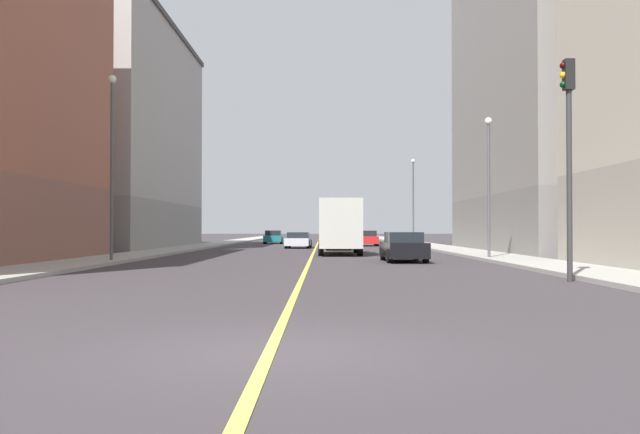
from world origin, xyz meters
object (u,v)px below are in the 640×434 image
object	(u,v)px
car_yellow	(339,241)
car_teal	(273,237)
car_black	(403,247)
car_silver	(298,240)
building_left_mid	(567,88)
traffic_light_left_near	(569,139)
car_red	(367,239)
box_truck	(340,226)
street_lamp_left_near	(489,172)
building_right_midblock	(106,137)
street_lamp_left_far	(413,193)
car_blue	(334,238)
street_lamp_right_near	(112,150)

from	to	relation	value
car_yellow	car_teal	world-z (taller)	car_teal
car_black	car_silver	world-z (taller)	car_black
building_left_mid	traffic_light_left_near	bearing A→B (deg)	-109.54
car_red	box_truck	size ratio (longest dim) A/B	0.56
street_lamp_left_near	building_right_midblock	bearing A→B (deg)	141.44
street_lamp_left_near	car_yellow	world-z (taller)	street_lamp_left_near
car_yellow	street_lamp_left_far	bearing A→B (deg)	60.61
building_right_midblock	car_blue	xyz separation A→B (m)	(18.30, 8.96, -8.23)
car_teal	street_lamp_left_near	bearing A→B (deg)	-69.82
traffic_light_left_near	box_truck	world-z (taller)	traffic_light_left_near
street_lamp_right_near	car_red	world-z (taller)	street_lamp_right_near
street_lamp_left_near	car_silver	world-z (taller)	street_lamp_left_near
building_right_midblock	traffic_light_left_near	bearing A→B (deg)	-54.40
car_red	car_silver	world-z (taller)	car_red
street_lamp_left_far	car_yellow	world-z (taller)	street_lamp_left_far
street_lamp_left_far	box_truck	bearing A→B (deg)	-108.33
car_silver	street_lamp_left_far	bearing A→B (deg)	38.34
car_black	street_lamp_left_near	bearing A→B (deg)	21.96
car_teal	car_blue	world-z (taller)	car_blue
building_left_mid	car_blue	distance (m)	25.75
traffic_light_left_near	car_teal	size ratio (longest dim) A/B	1.49
building_right_midblock	car_black	world-z (taller)	building_right_midblock
car_red	car_silver	bearing A→B (deg)	-130.53
building_right_midblock	car_silver	bearing A→B (deg)	0.87
building_right_midblock	street_lamp_left_far	size ratio (longest dim) A/B	3.19
street_lamp_left_far	car_yellow	xyz separation A→B (m)	(-7.09, -12.59, -4.18)
car_blue	street_lamp_left_near	bearing A→B (deg)	-76.06
building_right_midblock	car_blue	distance (m)	21.97
car_black	street_lamp_right_near	bearing A→B (deg)	-173.31
street_lamp_left_near	car_silver	distance (m)	23.31
building_right_midblock	car_red	bearing A→B (deg)	18.57
car_blue	box_truck	distance (m)	22.50
street_lamp_left_far	car_black	bearing A→B (deg)	-98.28
traffic_light_left_near	street_lamp_right_near	size ratio (longest dim) A/B	0.78
street_lamp_left_near	car_black	distance (m)	6.03
street_lamp_left_near	street_lamp_left_far	bearing A→B (deg)	90.00
street_lamp_left_near	car_red	world-z (taller)	street_lamp_left_near
building_left_mid	box_truck	xyz separation A→B (m)	(-15.14, -4.34, -9.12)
car_red	car_black	bearing A→B (deg)	-90.30
car_yellow	street_lamp_left_near	bearing A→B (deg)	-66.24
car_red	car_yellow	distance (m)	11.78
street_lamp_right_near	car_yellow	xyz separation A→B (m)	(10.59, 19.45, -4.45)
street_lamp_right_near	car_silver	distance (m)	25.50
street_lamp_left_far	box_truck	world-z (taller)	street_lamp_left_far
car_black	car_blue	bearing A→B (deg)	95.23
street_lamp_right_near	car_black	xyz separation A→B (m)	(13.24, 1.55, -4.40)
traffic_light_left_near	car_red	xyz separation A→B (m)	(-3.27, 41.47, -3.51)
car_yellow	car_black	world-z (taller)	car_black
street_lamp_left_far	car_blue	distance (m)	8.41
building_left_mid	car_black	world-z (taller)	building_left_mid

